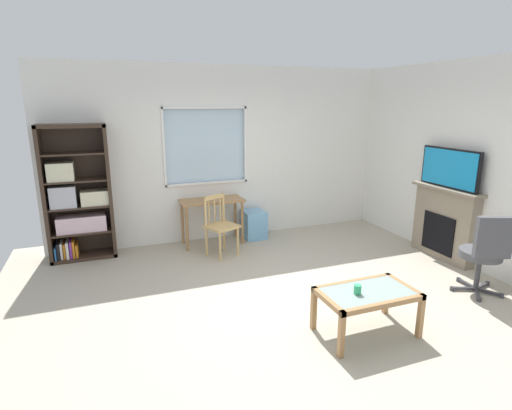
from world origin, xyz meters
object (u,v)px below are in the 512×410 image
object	(u,v)px
plastic_drawer_unit	(254,224)
coffee_table	(367,298)
bookshelf	(76,199)
desk_under_window	(212,207)
fireplace	(444,223)
office_chair	(485,251)
sippy_cup	(358,289)
wooden_chair	(220,225)
tv	(450,168)

from	to	relation	value
plastic_drawer_unit	coffee_table	xyz separation A→B (m)	(0.00, -3.13, 0.15)
coffee_table	bookshelf	bearing A→B (deg)	130.09
desk_under_window	plastic_drawer_unit	world-z (taller)	desk_under_window
plastic_drawer_unit	fireplace	distance (m)	2.92
plastic_drawer_unit	office_chair	size ratio (longest dim) A/B	0.46
office_chair	sippy_cup	bearing A→B (deg)	-173.19
wooden_chair	coffee_table	size ratio (longest dim) A/B	0.96
plastic_drawer_unit	coffee_table	bearing A→B (deg)	-89.94
bookshelf	fireplace	bearing A→B (deg)	-20.86
desk_under_window	coffee_table	bearing A→B (deg)	-76.63
desk_under_window	plastic_drawer_unit	xyz separation A→B (m)	(0.73, 0.05, -0.38)
desk_under_window	fireplace	size ratio (longest dim) A/B	0.88
coffee_table	sippy_cup	world-z (taller)	sippy_cup
tv	coffee_table	distance (m)	2.76
desk_under_window	plastic_drawer_unit	distance (m)	0.82
tv	coffee_table	size ratio (longest dim) A/B	1.05
office_chair	desk_under_window	bearing A→B (deg)	131.17
plastic_drawer_unit	sippy_cup	size ratio (longest dim) A/B	5.16
plastic_drawer_unit	fireplace	bearing A→B (deg)	-38.82
plastic_drawer_unit	tv	distance (m)	3.10
plastic_drawer_unit	tv	xyz separation A→B (m)	(2.25, -1.82, 1.10)
fireplace	office_chair	bearing A→B (deg)	-114.08
wooden_chair	office_chair	xyz separation A→B (m)	(2.52, -2.35, 0.09)
sippy_cup	bookshelf	bearing A→B (deg)	128.55
desk_under_window	fireplace	world-z (taller)	fireplace
wooden_chair	coffee_table	bearing A→B (deg)	-73.75
bookshelf	wooden_chair	bearing A→B (deg)	-17.98
fireplace	sippy_cup	size ratio (longest dim) A/B	12.53
coffee_table	fireplace	bearing A→B (deg)	29.94
fireplace	coffee_table	xyz separation A→B (m)	(-2.26, -1.30, -0.15)
bookshelf	tv	distance (m)	5.30
wooden_chair	office_chair	world-z (taller)	office_chair
desk_under_window	plastic_drawer_unit	size ratio (longest dim) A/B	2.13
desk_under_window	plastic_drawer_unit	bearing A→B (deg)	3.93
wooden_chair	coffee_table	distance (m)	2.67
coffee_table	plastic_drawer_unit	bearing A→B (deg)	90.06
wooden_chair	tv	xyz separation A→B (m)	(2.99, -1.26, 0.87)
bookshelf	fireplace	world-z (taller)	bookshelf
bookshelf	sippy_cup	distance (m)	4.12
desk_under_window	sippy_cup	size ratio (longest dim) A/B	11.01
desk_under_window	sippy_cup	world-z (taller)	desk_under_window
bookshelf	office_chair	size ratio (longest dim) A/B	1.94
wooden_chair	fireplace	distance (m)	3.26
wooden_chair	tv	distance (m)	3.36
tv	coffee_table	bearing A→B (deg)	-149.86
plastic_drawer_unit	coffee_table	size ratio (longest dim) A/B	0.50
plastic_drawer_unit	office_chair	xyz separation A→B (m)	(1.78, -2.92, 0.32)
fireplace	tv	bearing A→B (deg)	-180.00
office_chair	coffee_table	xyz separation A→B (m)	(-1.77, -0.21, -0.17)
bookshelf	plastic_drawer_unit	bearing A→B (deg)	-1.32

